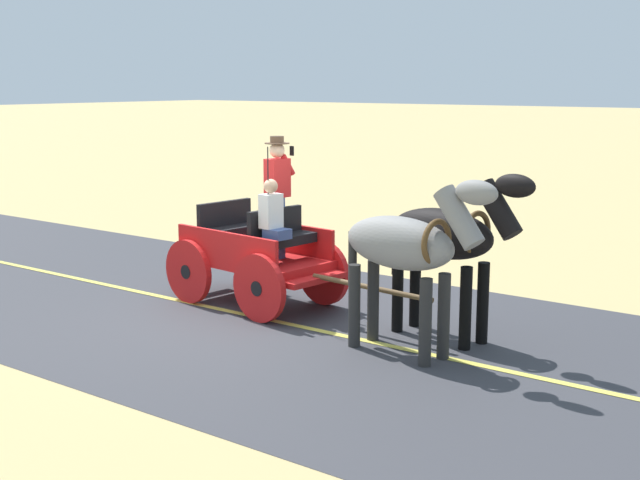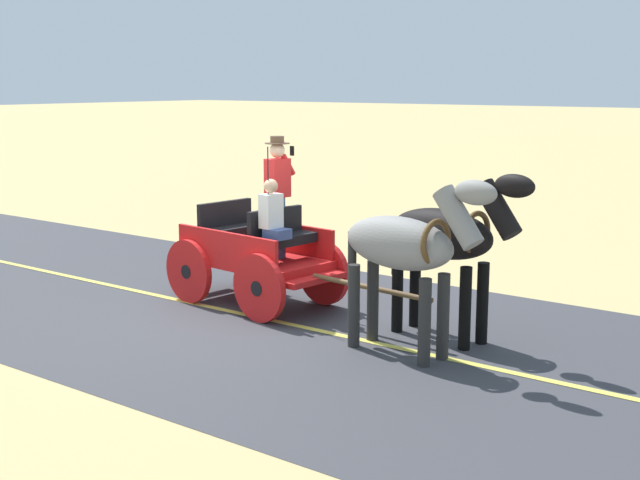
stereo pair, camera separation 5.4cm
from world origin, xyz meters
name	(u,v)px [view 2 (the right image)]	position (x,y,z in m)	size (l,w,h in m)	color
ground_plane	(246,315)	(0.00, 0.00, 0.00)	(200.00, 200.00, 0.00)	tan
road_surface	(246,315)	(0.00, 0.00, 0.00)	(6.65, 160.00, 0.01)	#38383D
road_centre_stripe	(246,315)	(0.00, 0.00, 0.01)	(0.12, 160.00, 0.00)	#DBCC4C
horse_drawn_carriage	(259,251)	(-0.58, -0.24, 0.82)	(1.65, 4.52, 2.50)	red
horse_near_side	(448,238)	(-0.69, 2.81, 1.32)	(0.79, 2.15, 2.21)	black
horse_off_side	(406,248)	(0.17, 2.73, 1.32)	(0.74, 2.14, 2.21)	gray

